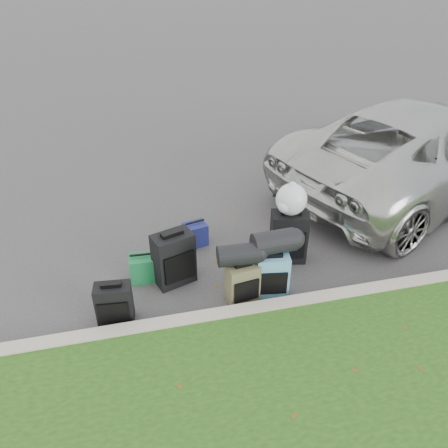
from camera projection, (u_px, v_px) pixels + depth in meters
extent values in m
plane|color=#383535|center=(235.00, 265.00, 5.93)|extent=(120.00, 120.00, 0.00)
cube|color=#9E937F|center=(256.00, 311.00, 5.06)|extent=(120.00, 0.18, 0.15)
imported|color=#B7B7B2|center=(425.00, 148.00, 7.43)|extent=(6.01, 4.27, 1.52)
cube|color=black|center=(114.00, 304.00, 4.92)|extent=(0.42, 0.26, 0.50)
cube|color=black|center=(174.00, 259.00, 5.46)|extent=(0.56, 0.44, 0.71)
cube|color=#47452C|center=(242.00, 283.00, 5.21)|extent=(0.40, 0.28, 0.52)
cube|color=teal|center=(272.00, 275.00, 5.30)|extent=(0.42, 0.29, 0.56)
cube|color=black|center=(289.00, 237.00, 5.86)|extent=(0.53, 0.39, 0.72)
cube|color=#186D38|center=(142.00, 268.00, 5.59)|extent=(0.32, 0.26, 0.35)
cube|color=navy|center=(195.00, 234.00, 6.26)|extent=(0.36, 0.31, 0.34)
cylinder|color=black|center=(238.00, 255.00, 5.04)|extent=(0.49, 0.28, 0.26)
cylinder|color=black|center=(274.00, 242.00, 5.15)|extent=(0.53, 0.31, 0.29)
sphere|color=silver|center=(291.00, 199.00, 5.57)|extent=(0.41, 0.41, 0.41)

